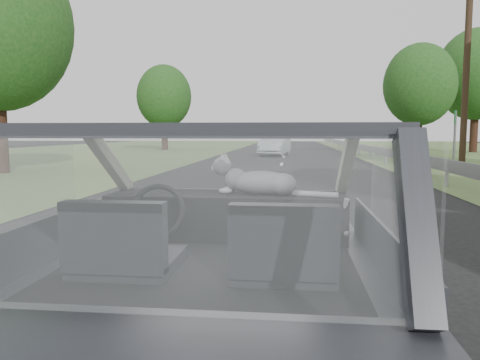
% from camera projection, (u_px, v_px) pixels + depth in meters
% --- Properties ---
extents(subject_car, '(1.80, 4.00, 1.45)m').
position_uv_depth(subject_car, '(212.00, 257.00, 2.58)').
color(subject_car, black).
rests_on(subject_car, ground).
extents(dashboard, '(1.58, 0.45, 0.30)m').
position_uv_depth(dashboard, '(227.00, 215.00, 3.19)').
color(dashboard, black).
rests_on(dashboard, subject_car).
extents(driver_seat, '(0.50, 0.72, 0.42)m').
position_uv_depth(driver_seat, '(122.00, 240.00, 2.32)').
color(driver_seat, black).
rests_on(driver_seat, subject_car).
extents(passenger_seat, '(0.50, 0.72, 0.42)m').
position_uv_depth(passenger_seat, '(284.00, 244.00, 2.24)').
color(passenger_seat, black).
rests_on(passenger_seat, subject_car).
extents(steering_wheel, '(0.36, 0.36, 0.04)m').
position_uv_depth(steering_wheel, '(158.00, 211.00, 2.93)').
color(steering_wheel, black).
rests_on(steering_wheel, dashboard).
extents(cat, '(0.64, 0.30, 0.27)m').
position_uv_depth(cat, '(261.00, 181.00, 3.11)').
color(cat, gray).
rests_on(cat, dashboard).
extents(guardrail, '(0.05, 90.00, 0.32)m').
position_uv_depth(guardrail, '(443.00, 165.00, 12.01)').
color(guardrail, '#9A9A9A').
rests_on(guardrail, ground).
extents(other_car, '(2.10, 4.17, 1.32)m').
position_uv_depth(other_car, '(275.00, 145.00, 27.88)').
color(other_car, silver).
rests_on(other_car, ground).
extents(highway_sign, '(0.41, 0.87, 2.24)m').
position_uv_depth(highway_sign, '(454.00, 140.00, 18.12)').
color(highway_sign, '#0C461D').
rests_on(highway_sign, ground).
extents(utility_pole, '(0.36, 0.36, 8.75)m').
position_uv_depth(utility_pole, '(467.00, 64.00, 20.45)').
color(utility_pole, '#3B2E20').
rests_on(utility_pole, ground).
extents(tree_2, '(5.58, 5.58, 6.65)m').
position_uv_depth(tree_2, '(419.00, 101.00, 28.89)').
color(tree_2, '#153F13').
rests_on(tree_2, ground).
extents(tree_3, '(7.06, 7.06, 8.23)m').
position_uv_depth(tree_3, '(476.00, 93.00, 32.15)').
color(tree_3, '#153F13').
rests_on(tree_3, ground).
extents(tree_6, '(5.24, 5.24, 6.45)m').
position_uv_depth(tree_6, '(164.00, 109.00, 36.61)').
color(tree_6, '#153F13').
rests_on(tree_6, ground).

